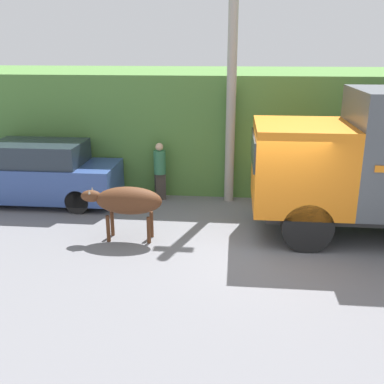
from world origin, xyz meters
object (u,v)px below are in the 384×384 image
at_px(brown_cow, 127,201).
at_px(pedestrian_on_hill, 160,169).
at_px(parked_suv, 37,174).
at_px(utility_pole, 232,80).

bearing_deg(brown_cow, pedestrian_on_hill, 83.23).
bearing_deg(parked_suv, brown_cow, -35.31).
xyz_separation_m(parked_suv, utility_pole, (5.49, 0.71, 2.61)).
height_order(brown_cow, parked_suv, parked_suv).
xyz_separation_m(brown_cow, pedestrian_on_hill, (0.28, 2.94, -0.02)).
bearing_deg(pedestrian_on_hill, brown_cow, 60.65).
distance_m(brown_cow, parked_suv, 3.95).
relative_size(brown_cow, utility_pole, 0.28).
bearing_deg(utility_pole, parked_suv, -172.58).
height_order(brown_cow, pedestrian_on_hill, pedestrian_on_hill).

